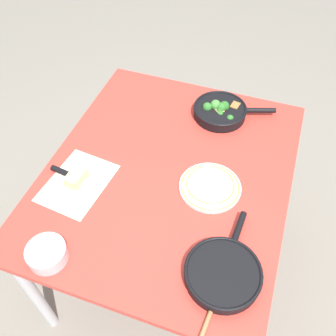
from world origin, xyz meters
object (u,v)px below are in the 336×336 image
object	(u,v)px
skillet_broccoli	(221,110)
wooden_spoon	(210,314)
skillet_eggs	(223,273)
cheese_block	(76,177)
grater_knife	(68,175)
dinner_plate_stack	(210,186)
prep_bowl_steel	(47,254)

from	to	relation	value
skillet_broccoli	wooden_spoon	size ratio (longest dim) A/B	1.03
skillet_eggs	cheese_block	size ratio (longest dim) A/B	3.91
wooden_spoon	grater_knife	world-z (taller)	grater_knife
skillet_eggs	wooden_spoon	distance (m)	0.14
skillet_broccoli	dinner_plate_stack	world-z (taller)	skillet_broccoli
cheese_block	prep_bowl_steel	distance (m)	0.34
skillet_eggs	prep_bowl_steel	distance (m)	0.60
skillet_eggs	cheese_block	bearing A→B (deg)	76.50
cheese_block	dinner_plate_stack	size ratio (longest dim) A/B	0.40
skillet_eggs	prep_bowl_steel	xyz separation A→B (m)	(0.13, -0.58, 0.00)
skillet_eggs	wooden_spoon	bearing A→B (deg)	-179.25
skillet_broccoli	cheese_block	bearing A→B (deg)	-146.43
grater_knife	dinner_plate_stack	xyz separation A→B (m)	(-0.13, 0.56, 0.00)
skillet_broccoli	prep_bowl_steel	world-z (taller)	skillet_broccoli
skillet_eggs	cheese_block	distance (m)	0.68
grater_knife	dinner_plate_stack	world-z (taller)	dinner_plate_stack
dinner_plate_stack	prep_bowl_steel	distance (m)	0.65
wooden_spoon	prep_bowl_steel	xyz separation A→B (m)	(-0.00, -0.58, 0.02)
skillet_eggs	grater_knife	size ratio (longest dim) A/B	1.70
dinner_plate_stack	wooden_spoon	bearing A→B (deg)	15.03
skillet_broccoli	grater_knife	bearing A→B (deg)	-149.82
skillet_broccoli	wooden_spoon	distance (m)	0.93
prep_bowl_steel	wooden_spoon	bearing A→B (deg)	89.55
dinner_plate_stack	prep_bowl_steel	size ratio (longest dim) A/B	1.78
grater_knife	prep_bowl_steel	bearing A→B (deg)	-64.25
grater_knife	prep_bowl_steel	size ratio (longest dim) A/B	1.64
wooden_spoon	cheese_block	world-z (taller)	cheese_block
skillet_eggs	dinner_plate_stack	bearing A→B (deg)	25.25
cheese_block	skillet_broccoli	bearing A→B (deg)	142.02
wooden_spoon	prep_bowl_steel	world-z (taller)	prep_bowl_steel
skillet_eggs	grater_knife	bearing A→B (deg)	76.74
grater_knife	cheese_block	size ratio (longest dim) A/B	2.30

